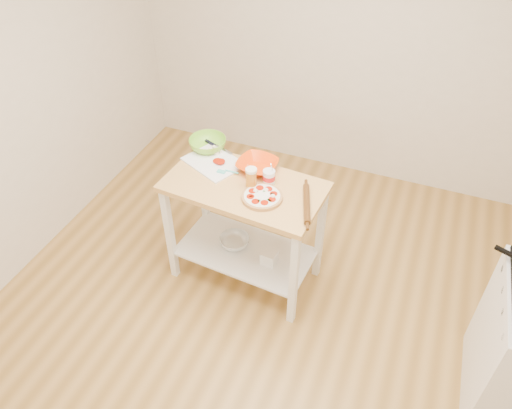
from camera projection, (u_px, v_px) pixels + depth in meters
The scene contains 13 objects.
room_shell at pixel (256, 194), 2.60m from camera, with size 4.04×4.54×2.74m.
prep_island at pixel (245, 213), 3.55m from camera, with size 1.13×0.67×0.90m.
pizza at pixel (262, 197), 3.26m from camera, with size 0.27×0.27×0.04m.
cutting_board at pixel (214, 161), 3.57m from camera, with size 0.49×0.44×0.04m.
spatula at pixel (227, 172), 3.46m from camera, with size 0.15×0.05×0.01m.
knife at pixel (215, 145), 3.71m from camera, with size 0.26×0.11×0.01m.
orange_bowl at pixel (257, 165), 3.49m from camera, with size 0.28×0.28×0.07m, color #F94808.
green_bowl at pixel (208, 144), 3.68m from camera, with size 0.27×0.27×0.09m, color #7BC52F.
beer_pint at pixel (251, 178), 3.31m from camera, with size 0.08×0.08×0.15m.
yogurt_tub at pixel (269, 177), 3.36m from camera, with size 0.09×0.09×0.18m.
rolling_pin at pixel (307, 204), 3.19m from camera, with size 0.04×0.04×0.37m, color #543213.
shelf_glass_bowl at pixel (235, 241), 3.82m from camera, with size 0.23×0.23×0.07m, color silver.
shelf_bin at pixel (269, 257), 3.67m from camera, with size 0.11×0.11×0.11m, color white.
Camera 1 is at (0.74, -1.86, 3.00)m, focal length 35.00 mm.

